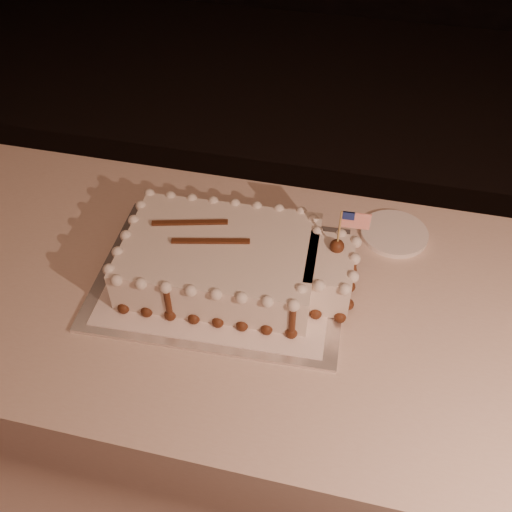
% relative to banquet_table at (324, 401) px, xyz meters
% --- Properties ---
extents(room_shell, '(6.10, 8.10, 2.90)m').
position_rel_banquet_table_xyz_m(room_shell, '(0.00, -0.60, 1.02)').
color(room_shell, black).
rests_on(room_shell, ground).
extents(banquet_table, '(2.40, 0.80, 0.75)m').
position_rel_banquet_table_xyz_m(banquet_table, '(0.00, 0.00, 0.00)').
color(banquet_table, beige).
rests_on(banquet_table, ground).
extents(cake_board, '(0.58, 0.44, 0.01)m').
position_rel_banquet_table_xyz_m(cake_board, '(-0.27, 0.03, 0.38)').
color(cake_board, silver).
rests_on(cake_board, banquet_table).
extents(doily, '(0.51, 0.40, 0.00)m').
position_rel_banquet_table_xyz_m(doily, '(-0.27, 0.03, 0.38)').
color(doily, white).
rests_on(doily, cake_board).
extents(sheet_cake, '(0.53, 0.32, 0.21)m').
position_rel_banquet_table_xyz_m(sheet_cake, '(-0.24, 0.03, 0.43)').
color(sheet_cake, silver).
rests_on(sheet_cake, doily).
extents(side_plate, '(0.16, 0.16, 0.01)m').
position_rel_banquet_table_xyz_m(side_plate, '(0.10, 0.27, 0.38)').
color(side_plate, white).
rests_on(side_plate, banquet_table).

